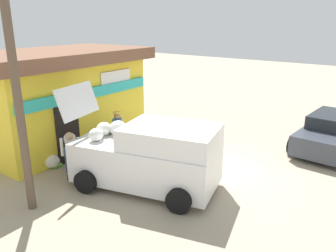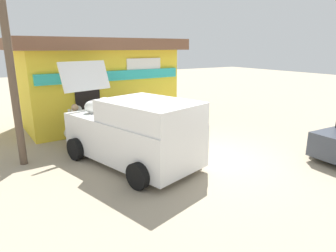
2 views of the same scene
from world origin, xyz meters
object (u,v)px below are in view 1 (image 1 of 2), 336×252
Objects in this scene: delivery_van at (150,156)px; paint_bucket at (149,137)px; storefront_bar at (61,97)px; unloaded_banana_pile at (50,161)px; parked_sedan at (334,133)px; vendor_standing at (118,131)px; customer_bending at (71,148)px.

delivery_van reaches higher than paint_bucket.
paint_bucket is (2.09, -2.47, -1.62)m from storefront_bar.
paint_bucket is (3.77, -0.93, -0.01)m from unloaded_banana_pile.
vendor_standing is at bearing 132.63° from parked_sedan.
delivery_van is at bearing -70.61° from customer_bending.
parked_sedan is at bearing -28.02° from delivery_van.
customer_bending is at bearing -178.81° from paint_bucket.
vendor_standing is 4.09× the size of paint_bucket.
customer_bending is at bearing -121.40° from storefront_bar.
customer_bending is at bearing -82.97° from unloaded_banana_pile.
delivery_van is (-0.72, -4.92, -0.88)m from storefront_bar.
parked_sedan is 9.93m from unloaded_banana_pile.
parked_sedan is 9.18m from customer_bending.
unloaded_banana_pile is at bearing 166.19° from paint_bucket.
parked_sedan is 2.94× the size of customer_bending.
storefront_bar is at bearing 42.65° from unloaded_banana_pile.
unloaded_banana_pile is at bearing -137.35° from storefront_bar.
parked_sedan is at bearing -55.95° from storefront_bar.
customer_bending is (-1.56, -2.55, -0.95)m from storefront_bar.
unloaded_banana_pile is (-2.02, 1.02, -0.70)m from vendor_standing.
paint_bucket is (-3.51, 5.81, -0.44)m from parked_sedan.
storefront_bar reaches higher than unloaded_banana_pile.
paint_bucket is at bearing 3.22° from vendor_standing.
parked_sedan is at bearing -58.86° from paint_bucket.
delivery_van is 3.18× the size of customer_bending.
vendor_standing is (-5.26, 5.72, 0.27)m from parked_sedan.
delivery_van reaches higher than parked_sedan.
storefront_bar reaches higher than customer_bending.
unloaded_banana_pile is at bearing 105.86° from delivery_van.
customer_bending reaches higher than unloaded_banana_pile.
customer_bending is at bearing 109.39° from delivery_van.
customer_bending is (-7.16, 5.74, 0.24)m from parked_sedan.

